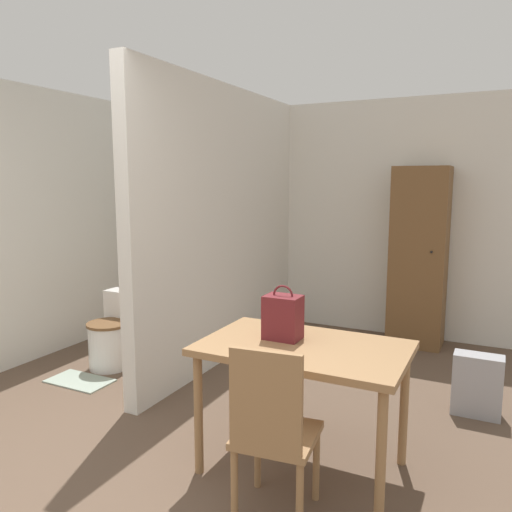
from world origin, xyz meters
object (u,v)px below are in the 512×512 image
at_px(dining_table, 303,359).
at_px(space_heater, 477,385).
at_px(wooden_cabinet, 419,257).
at_px(toilet, 114,334).
at_px(wooden_chair, 273,429).
at_px(handbag, 283,317).

bearing_deg(dining_table, space_heater, 53.46).
bearing_deg(wooden_cabinet, dining_table, -94.89).
relative_size(dining_table, toilet, 1.75).
bearing_deg(dining_table, toilet, 159.84).
xyz_separation_m(wooden_cabinet, space_heater, (0.65, -1.44, -0.68)).
bearing_deg(space_heater, wooden_chair, -116.68).
relative_size(wooden_cabinet, space_heater, 4.04).
distance_m(wooden_chair, toilet, 2.50).
bearing_deg(toilet, wooden_cabinet, 38.22).
height_order(handbag, space_heater, handbag).
bearing_deg(handbag, wooden_cabinet, 81.73).
distance_m(handbag, space_heater, 1.65).
distance_m(dining_table, toilet, 2.28).
bearing_deg(space_heater, handbag, -132.15).
bearing_deg(wooden_chair, space_heater, 57.22).
distance_m(toilet, space_heater, 3.01).
distance_m(handbag, wooden_cabinet, 2.60).
xyz_separation_m(wooden_chair, handbag, (-0.18, 0.54, 0.40)).
height_order(toilet, space_heater, toilet).
relative_size(dining_table, space_heater, 2.58).
height_order(handbag, wooden_cabinet, wooden_cabinet).
relative_size(toilet, handbag, 2.05).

